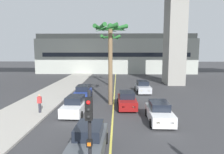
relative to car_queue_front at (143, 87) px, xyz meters
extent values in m
cube|color=#ADA89E|center=(-11.80, -10.72, -0.65)|extent=(4.80, 80.00, 0.15)
cube|color=#DBCC4C|center=(-3.80, -2.72, -0.72)|extent=(0.14, 56.00, 0.01)
cube|color=gray|center=(6.10, 7.47, 7.48)|extent=(2.80, 4.40, 16.39)
cube|color=#ADB2A8|center=(-3.80, 25.75, 3.56)|extent=(39.50, 8.00, 8.56)
cube|color=gray|center=(-3.80, 25.75, 8.44)|extent=(38.71, 7.20, 1.20)
cube|color=black|center=(-3.80, 21.73, 3.99)|extent=(35.55, 0.04, 1.00)
cube|color=#B7BABF|center=(0.00, -0.03, -0.14)|extent=(1.84, 4.16, 0.80)
cube|color=black|center=(0.00, 0.12, 0.54)|extent=(1.46, 2.10, 0.60)
cube|color=#F2EDCC|center=(0.54, -2.02, -0.09)|extent=(0.24, 0.09, 0.14)
cube|color=#F2EDCC|center=(-0.40, -2.06, -0.09)|extent=(0.24, 0.09, 0.14)
cylinder|color=black|center=(0.85, -1.27, -0.40)|extent=(0.24, 0.65, 0.64)
cylinder|color=black|center=(-0.76, -1.33, -0.40)|extent=(0.24, 0.65, 0.64)
cylinder|color=black|center=(0.76, 1.27, -0.40)|extent=(0.24, 0.65, 0.64)
cylinder|color=black|center=(-0.85, 1.21, -0.40)|extent=(0.24, 0.65, 0.64)
cube|color=white|center=(-7.16, -9.55, -0.14)|extent=(1.83, 4.15, 0.80)
cube|color=black|center=(-7.16, -9.40, 0.54)|extent=(1.46, 2.09, 0.60)
cube|color=#F2EDCC|center=(-6.76, -11.58, -0.09)|extent=(0.24, 0.09, 0.14)
cube|color=#F2EDCC|center=(-7.69, -11.55, -0.09)|extent=(0.24, 0.09, 0.14)
cylinder|color=black|center=(-6.39, -10.85, -0.40)|extent=(0.24, 0.65, 0.64)
cylinder|color=black|center=(-8.01, -10.80, -0.40)|extent=(0.24, 0.65, 0.64)
cylinder|color=black|center=(-6.31, -8.31, -0.40)|extent=(0.24, 0.65, 0.64)
cylinder|color=black|center=(-7.93, -8.26, -0.40)|extent=(0.24, 0.65, 0.64)
cube|color=#4C5156|center=(-4.95, -16.51, -0.14)|extent=(1.84, 4.16, 0.80)
cube|color=black|center=(-4.94, -16.36, 0.54)|extent=(1.47, 2.10, 0.60)
cylinder|color=black|center=(-4.10, -15.27, -0.40)|extent=(0.24, 0.65, 0.64)
cylinder|color=black|center=(-5.71, -15.21, -0.40)|extent=(0.24, 0.65, 0.64)
cube|color=navy|center=(-7.39, -3.98, -0.14)|extent=(1.76, 4.12, 0.80)
cube|color=black|center=(-7.39, -3.83, 0.54)|extent=(1.42, 2.07, 0.60)
cube|color=#F2EDCC|center=(-6.89, -5.98, -0.09)|extent=(0.24, 0.08, 0.14)
cube|color=#F2EDCC|center=(-7.83, -6.00, -0.09)|extent=(0.24, 0.08, 0.14)
cylinder|color=black|center=(-6.57, -5.24, -0.40)|extent=(0.23, 0.64, 0.64)
cylinder|color=black|center=(-8.18, -5.26, -0.40)|extent=(0.23, 0.64, 0.64)
cylinder|color=black|center=(-6.60, -2.70, -0.40)|extent=(0.23, 0.64, 0.64)
cylinder|color=black|center=(-8.22, -2.72, -0.40)|extent=(0.23, 0.64, 0.64)
cube|color=maroon|center=(-2.47, -7.46, -0.14)|extent=(1.79, 4.14, 0.80)
cube|color=black|center=(-2.47, -7.31, 0.54)|extent=(1.44, 2.08, 0.60)
cube|color=#F2EDCC|center=(-1.96, -9.46, -0.09)|extent=(0.24, 0.09, 0.14)
cube|color=#F2EDCC|center=(-2.90, -9.48, -0.09)|extent=(0.24, 0.09, 0.14)
cylinder|color=black|center=(-1.64, -8.71, -0.40)|extent=(0.23, 0.64, 0.64)
cylinder|color=black|center=(-3.25, -8.75, -0.40)|extent=(0.23, 0.64, 0.64)
cylinder|color=black|center=(-1.69, -6.17, -0.40)|extent=(0.23, 0.64, 0.64)
cylinder|color=black|center=(-3.31, -6.21, -0.40)|extent=(0.23, 0.64, 0.64)
cube|color=white|center=(-0.12, -11.36, -0.14)|extent=(1.75, 4.12, 0.80)
cube|color=black|center=(-0.11, -11.21, 0.54)|extent=(1.42, 2.07, 0.60)
cube|color=#F2EDCC|center=(0.32, -13.38, -0.09)|extent=(0.24, 0.08, 0.14)
cube|color=#F2EDCC|center=(-0.61, -13.36, -0.09)|extent=(0.24, 0.08, 0.14)
cylinder|color=black|center=(0.67, -12.64, -0.40)|extent=(0.23, 0.64, 0.64)
cylinder|color=black|center=(-0.94, -12.62, -0.40)|extent=(0.23, 0.64, 0.64)
cylinder|color=black|center=(0.71, -10.10, -0.40)|extent=(0.23, 0.64, 0.64)
cylinder|color=black|center=(-0.91, -10.08, -0.40)|extent=(0.23, 0.64, 0.64)
cylinder|color=black|center=(-4.37, -20.16, 1.38)|extent=(0.12, 0.12, 4.20)
cube|color=black|center=(-4.37, -20.30, 2.88)|extent=(0.24, 0.20, 0.76)
sphere|color=red|center=(-4.37, -20.40, 3.12)|extent=(0.14, 0.14, 0.14)
sphere|color=black|center=(-4.37, -20.40, 2.88)|extent=(0.14, 0.14, 0.14)
sphere|color=black|center=(-4.37, -20.40, 2.64)|extent=(0.14, 0.14, 0.14)
cube|color=black|center=(-4.37, -20.28, 1.68)|extent=(0.20, 0.16, 0.24)
cube|color=orange|center=(-4.37, -20.36, 1.68)|extent=(0.12, 0.03, 0.12)
cylinder|color=brown|center=(-4.13, -6.22, 3.19)|extent=(0.43, 0.43, 7.83)
sphere|color=#236028|center=(-4.13, -6.22, 7.26)|extent=(0.60, 0.60, 0.60)
cone|color=#236028|center=(-2.98, -6.34, 6.95)|extent=(0.68, 2.38, 1.01)
cone|color=#236028|center=(-3.45, -5.29, 7.06)|extent=(2.16, 1.75, 0.83)
cone|color=#236028|center=(-4.51, -5.13, 7.05)|extent=(2.37, 1.19, 0.84)
cone|color=#236028|center=(-5.19, -5.76, 7.06)|extent=(1.35, 2.33, 0.82)
cone|color=#236028|center=(-5.14, -6.79, 7.07)|extent=(1.54, 2.27, 0.80)
cone|color=#236028|center=(-4.46, -7.33, 6.95)|extent=(2.38, 1.09, 1.01)
cone|color=#236028|center=(-3.37, -7.09, 7.01)|extent=(2.06, 1.88, 0.91)
cylinder|color=brown|center=(-4.57, 5.11, 3.13)|extent=(0.36, 0.36, 7.70)
sphere|color=#236028|center=(-4.57, 5.11, 7.13)|extent=(0.60, 0.60, 0.60)
cone|color=#236028|center=(-3.46, 5.05, 6.76)|extent=(0.56, 2.27, 1.11)
cone|color=#236028|center=(-3.88, 5.97, 6.93)|extent=(2.04, 1.75, 0.83)
cone|color=#236028|center=(-5.06, 6.10, 6.94)|extent=(2.22, 1.40, 0.81)
cone|color=#236028|center=(-5.66, 5.26, 6.88)|extent=(0.75, 2.30, 0.91)
cone|color=#236028|center=(-5.02, 4.10, 6.93)|extent=(2.24, 1.33, 0.82)
cone|color=#236028|center=(-3.92, 4.21, 6.80)|extent=(2.08, 1.67, 1.05)
cylinder|color=#2D2D38|center=(-10.23, -9.74, -0.15)|extent=(0.22, 0.22, 0.85)
cube|color=red|center=(-10.23, -9.74, 0.56)|extent=(0.34, 0.22, 0.56)
sphere|color=tan|center=(-10.23, -9.74, 0.95)|extent=(0.20, 0.20, 0.20)
camera|label=1|loc=(-3.43, -26.70, 4.76)|focal=32.21mm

